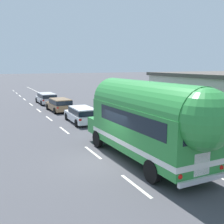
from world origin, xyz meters
TOP-DOWN VIEW (x-y plane):
  - ground_plane at (0.00, 0.00)m, footprint 300.00×300.00m
  - lane_markings at (2.66, 12.88)m, footprint 3.90×80.00m
  - painted_bus at (1.91, -1.28)m, footprint 2.73×10.25m
  - car_lead at (2.09, 9.50)m, footprint 1.97×4.60m
  - car_second at (1.95, 16.16)m, footprint 2.12×4.43m
  - car_third at (1.91, 22.52)m, footprint 2.04×4.56m

SIDE VIEW (x-z plane):
  - ground_plane at x=0.00m, z-range 0.00..0.00m
  - lane_markings at x=2.66m, z-range 0.00..0.01m
  - car_second at x=1.95m, z-range 0.10..1.47m
  - car_lead at x=2.09m, z-range 0.10..1.47m
  - car_third at x=1.91m, z-range 0.11..1.48m
  - painted_bus at x=1.91m, z-range 0.24..4.37m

